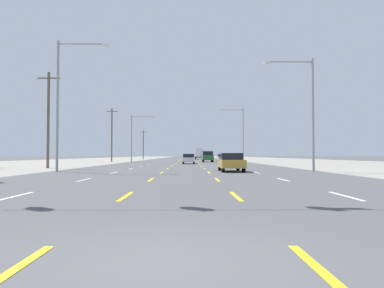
{
  "coord_description": "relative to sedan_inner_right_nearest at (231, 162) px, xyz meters",
  "views": [
    {
      "loc": [
        0.25,
        -4.38,
        1.32
      ],
      "look_at": [
        0.9,
        67.47,
        3.5
      ],
      "focal_mm": 33.41,
      "sensor_mm": 36.0,
      "label": 1
    }
  ],
  "objects": [
    {
      "name": "ground_plane",
      "position": [
        -3.59,
        42.07,
        -0.76
      ],
      "size": [
        572.0,
        572.0,
        0.0
      ],
      "primitive_type": "plane",
      "color": "#4C4C4F"
    },
    {
      "name": "sedan_center_turn_near",
      "position": [
        -3.37,
        24.07,
        0.0
      ],
      "size": [
        1.8,
        4.5,
        1.46
      ],
      "color": "silver",
      "rests_on": "ground"
    },
    {
      "name": "sedan_far_right_midfar",
      "position": [
        3.42,
        44.82,
        0.0
      ],
      "size": [
        1.8,
        4.5,
        1.46
      ],
      "color": "silver",
      "rests_on": "ground"
    },
    {
      "name": "streetlight_right_row_1",
      "position": [
        6.08,
        36.4,
        4.96
      ],
      "size": [
        4.55,
        0.26,
        9.79
      ],
      "color": "gray",
      "rests_on": "ground"
    },
    {
      "name": "utility_pole_left_row_1",
      "position": [
        -17.81,
        38.7,
        4.48
      ],
      "size": [
        2.2,
        0.26,
        10.08
      ],
      "color": "brown",
      "rests_on": "ground"
    },
    {
      "name": "streetlight_left_row_0",
      "position": [
        -13.35,
        -0.08,
        5.24
      ],
      "size": [
        4.16,
        0.26,
        10.42
      ],
      "color": "gray",
      "rests_on": "ground"
    },
    {
      "name": "sedan_inner_right_nearest",
      "position": [
        0.0,
        0.0,
        0.0
      ],
      "size": [
        1.8,
        4.5,
        1.46
      ],
      "color": "#B28C33",
      "rests_on": "ground"
    },
    {
      "name": "suv_inner_right_mid",
      "position": [
        0.13,
        37.46,
        0.27
      ],
      "size": [
        1.98,
        4.9,
        1.98
      ],
      "color": "#235B2D",
      "rests_on": "ground"
    },
    {
      "name": "lane_markings",
      "position": [
        -3.59,
        80.57,
        -0.75
      ],
      "size": [
        10.64,
        227.6,
        0.01
      ],
      "color": "white",
      "rests_on": "ground"
    },
    {
      "name": "streetlight_left_row_1",
      "position": [
        -13.24,
        36.4,
        4.27
      ],
      "size": [
        4.39,
        0.26,
        8.51
      ],
      "color": "gray",
      "rests_on": "ground"
    },
    {
      "name": "signal_span_wire",
      "position": [
        -3.44,
        -16.43,
        4.71
      ],
      "size": [
        26.27,
        0.52,
        8.95
      ],
      "color": "brown",
      "rests_on": "ground"
    },
    {
      "name": "utility_pole_left_row_2",
      "position": [
        -16.66,
        75.91,
        3.71
      ],
      "size": [
        2.2,
        0.26,
        8.55
      ],
      "color": "brown",
      "rests_on": "ground"
    },
    {
      "name": "utility_pole_left_row_0",
      "position": [
        -17.25,
        7.01,
        4.21
      ],
      "size": [
        2.2,
        0.26,
        9.53
      ],
      "color": "brown",
      "rests_on": "ground"
    },
    {
      "name": "lot_apron_left",
      "position": [
        -28.34,
        42.07,
        -0.75
      ],
      "size": [
        28.0,
        440.0,
        0.01
      ],
      "primitive_type": "cube",
      "color": "gray",
      "rests_on": "ground"
    },
    {
      "name": "box_truck_inner_right_far",
      "position": [
        -0.31,
        76.29,
        1.08
      ],
      "size": [
        2.4,
        7.2,
        3.23
      ],
      "color": "#4C196B",
      "rests_on": "ground"
    },
    {
      "name": "lot_apron_right",
      "position": [
        21.16,
        42.07,
        -0.75
      ],
      "size": [
        28.0,
        440.0,
        0.01
      ],
      "primitive_type": "cube",
      "color": "gray",
      "rests_on": "ground"
    },
    {
      "name": "streetlight_right_row_0",
      "position": [
        6.14,
        -0.08,
        4.49
      ],
      "size": [
        3.98,
        0.26,
        9.01
      ],
      "color": "gray",
      "rests_on": "ground"
    }
  ]
}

